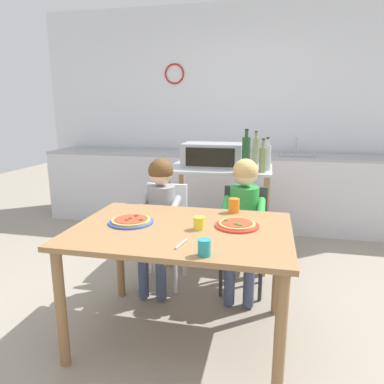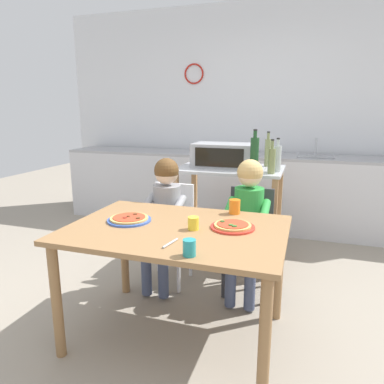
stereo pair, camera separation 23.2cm
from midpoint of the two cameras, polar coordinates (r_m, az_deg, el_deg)
name	(u,v)px [view 1 (the left image)]	position (r m, az deg, el deg)	size (l,w,h in m)	color
ground_plane	(210,265)	(3.38, 0.90, -11.72)	(10.85, 10.85, 0.00)	gray
back_wall_tiled	(233,115)	(4.73, 5.13, 12.26)	(5.11, 0.14, 2.70)	silver
kitchen_counter	(227,189)	(4.43, 4.23, 0.46)	(4.60, 0.60, 1.10)	silver
kitchen_island_cart	(219,198)	(3.33, 2.44, -1.08)	(0.95, 0.64, 0.90)	#B7BABF
toaster_oven	(213,155)	(3.28, 1.33, 5.97)	(0.54, 0.34, 0.22)	#999BA0
bottle_dark_olive_oil	(255,151)	(3.40, 8.27, 6.55)	(0.05, 0.05, 0.32)	olive
bottle_slim_sauce	(267,157)	(3.12, 9.93, 5.55)	(0.07, 0.07, 0.29)	#ADB7B2
bottle_squat_spirits	(246,154)	(2.98, 6.49, 6.08)	(0.07, 0.07, 0.36)	#1E4723
bottle_clear_vinegar	(263,159)	(3.01, 9.16, 5.23)	(0.06, 0.06, 0.28)	olive
dining_table	(181,243)	(2.16, -4.84, -8.20)	(1.30, 0.91, 0.73)	olive
dining_chair_left	(164,226)	(2.95, -6.78, -5.55)	(0.36, 0.36, 0.81)	silver
dining_chair_right	(244,231)	(2.85, 6.04, -6.24)	(0.36, 0.36, 0.81)	#333338
child_in_grey_shirt	(159,208)	(2.78, -7.68, -2.54)	(0.32, 0.42, 1.03)	#424C6B
child_in_green_shirt	(243,211)	(2.67, 5.85, -3.09)	(0.32, 0.42, 1.05)	#424C6B
pizza_plate_blue_rimmed	(131,221)	(2.26, -12.73, -4.62)	(0.28, 0.28, 0.03)	#3356B7
pizza_plate_red_rimmed	(237,225)	(2.14, 4.19, -5.33)	(0.26, 0.26, 0.03)	red
drinking_cup_orange	(234,206)	(2.42, 4.07, -2.23)	(0.08, 0.08, 0.10)	orange
drinking_cup_teal	(204,248)	(1.72, -1.93, -9.01)	(0.06, 0.06, 0.08)	teal
drinking_cup_yellow	(199,223)	(2.08, -2.08, -5.09)	(0.07, 0.07, 0.08)	yellow
serving_spoon	(181,244)	(1.87, -5.37, -8.38)	(0.01, 0.01, 0.14)	#B7BABF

